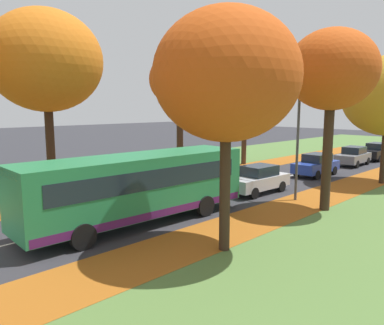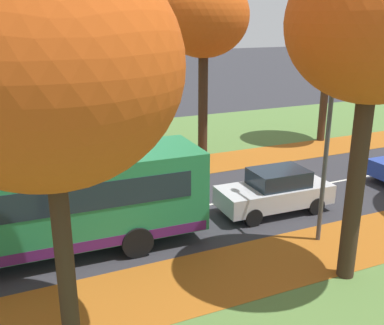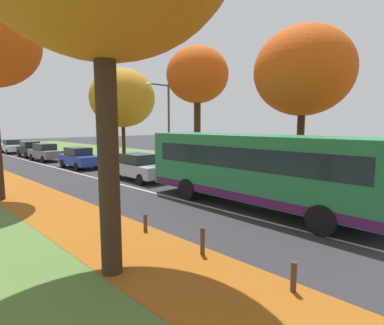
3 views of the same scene
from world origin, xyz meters
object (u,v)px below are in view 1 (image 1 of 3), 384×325
tree_left_mid (180,80)px  bus (138,185)px  bollard_fourth (55,201)px  car_grey_third_in_line (353,156)px  bollard_third (2,212)px  tree_right_mid (332,71)px  car_black_fourth_in_line (377,151)px  car_blue_following (316,165)px  tree_left_far (245,91)px  car_silver_lead (258,179)px  streetlamp_right (293,131)px  tree_right_near (226,76)px  bollard_fifth (100,195)px  bollard_sixth (137,186)px  tree_left_near (46,61)px

tree_left_mid → bus: tree_left_mid is taller
bollard_fourth → car_grey_third_in_line: car_grey_third_in_line is taller
bollard_third → tree_right_mid: bearing=51.0°
car_black_fourth_in_line → car_blue_following: bearing=-90.5°
tree_left_far → car_grey_third_in_line: 10.89m
tree_right_mid → car_silver_lead: size_ratio=2.03×
bollard_fourth → streetlamp_right: (7.25, 10.01, 3.37)m
tree_right_near → bollard_third: size_ratio=12.91×
bus → car_blue_following: bus is taller
tree_right_near → car_grey_third_in_line: tree_right_near is taller
bollard_fifth → streetlamp_right: streetlamp_right is taller
bollard_fourth → car_blue_following: 18.26m
car_blue_following → bollard_fourth: bearing=-105.4°
tree_right_near → bollard_sixth: (-9.50, 3.16, -5.67)m
tree_right_near → bollard_fifth: size_ratio=14.79×
bollard_fourth → bollard_third: bearing=-89.7°
bollard_fifth → bollard_sixth: bearing=90.5°
bus → car_grey_third_in_line: (-0.15, 22.93, -0.89)m
tree_right_mid → bollard_fifth: 13.37m
car_silver_lead → car_blue_following: same height
tree_left_near → tree_left_far: (-0.15, 17.39, -1.07)m
bus → tree_left_far: bearing=113.3°
bollard_fifth → streetlamp_right: size_ratio=0.09×
tree_left_mid → bollard_third: bearing=-80.3°
bollard_fourth → bollard_sixth: 5.01m
tree_left_mid → bollard_sixth: size_ratio=11.92×
tree_left_near → tree_left_mid: size_ratio=1.14×
bollard_fourth → car_black_fourth_in_line: size_ratio=0.17×
car_grey_third_in_line → car_black_fourth_in_line: (0.20, 4.89, 0.00)m
tree_left_mid → car_blue_following: size_ratio=2.11×
bollard_third → bollard_fifth: (0.01, 5.01, -0.04)m
tree_right_mid → bollard_fourth: size_ratio=11.65×
tree_right_near → car_grey_third_in_line: (-4.74, 22.59, -5.23)m
tree_right_mid → bollard_fifth: tree_right_mid is taller
tree_left_mid → bollard_fifth: (2.23, -8.02, -6.60)m
tree_left_near → bollard_third: tree_left_near is taller
tree_left_mid → tree_right_mid: size_ratio=1.03×
streetlamp_right → car_grey_third_in_line: streetlamp_right is taller
bollard_sixth → car_black_fourth_in_line: 24.83m
bollard_fourth → car_grey_third_in_line: size_ratio=0.17×
tree_right_mid → car_grey_third_in_line: bearing=107.7°
tree_left_near → car_black_fourth_in_line: tree_left_near is taller
bus → tree_left_near: bearing=-174.7°
car_silver_lead → car_black_fourth_in_line: (-0.16, 19.35, 0.00)m
car_silver_lead → car_black_fourth_in_line: same height
bollard_fifth → bollard_sixth: size_ratio=0.75×
bollard_third → bollard_fourth: 2.50m
tree_left_far → bus: bearing=-66.7°
bollard_fourth → tree_left_near: bearing=158.4°
tree_right_mid → bollard_sixth: (-9.58, -4.31, -6.30)m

